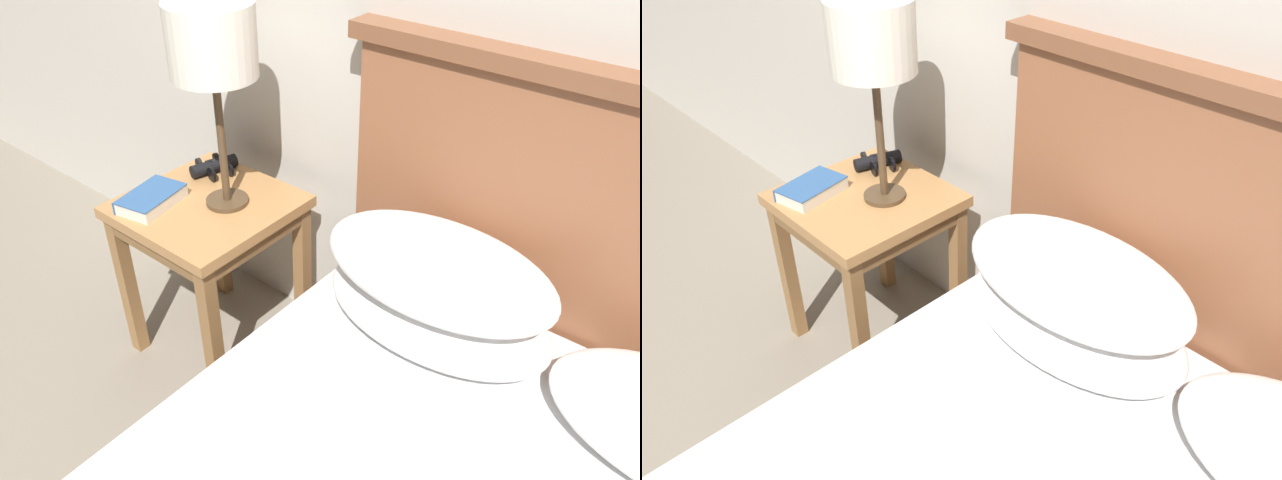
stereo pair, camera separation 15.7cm
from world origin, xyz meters
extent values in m
cube|color=#AD7A47|center=(-0.63, 0.70, 0.57)|extent=(0.48, 0.48, 0.04)
cube|color=brown|center=(-0.63, 0.70, 0.53)|extent=(0.45, 0.45, 0.05)
cube|color=olive|center=(-0.84, 0.49, 0.28)|extent=(0.04, 0.04, 0.55)
cube|color=olive|center=(-0.42, 0.49, 0.28)|extent=(0.04, 0.04, 0.55)
cube|color=olive|center=(-0.84, 0.90, 0.28)|extent=(0.04, 0.04, 0.55)
cube|color=olive|center=(-0.42, 0.90, 0.28)|extent=(0.04, 0.04, 0.55)
cube|color=silver|center=(0.46, 0.64, 0.48)|extent=(1.31, 0.28, 0.01)
cube|color=brown|center=(0.46, 0.99, 0.55)|extent=(1.43, 0.06, 1.10)
ellipsoid|color=white|center=(0.15, 0.75, 0.55)|extent=(0.60, 0.36, 0.15)
ellipsoid|color=white|center=(0.14, 0.75, 0.67)|extent=(0.60, 0.36, 0.15)
cylinder|color=#4C3823|center=(-0.58, 0.73, 0.59)|extent=(0.13, 0.13, 0.01)
cylinder|color=#4C3823|center=(-0.58, 0.73, 0.80)|extent=(0.02, 0.02, 0.39)
cylinder|color=silver|center=(-0.58, 0.73, 1.09)|extent=(0.24, 0.24, 0.20)
cube|color=silver|center=(-0.74, 0.58, 0.61)|extent=(0.16, 0.21, 0.04)
cube|color=#2D568E|center=(-0.74, 0.58, 0.63)|extent=(0.16, 0.22, 0.00)
cube|color=#2D568E|center=(-0.80, 0.57, 0.61)|extent=(0.05, 0.19, 0.04)
cylinder|color=black|center=(-0.76, 0.81, 0.61)|extent=(0.07, 0.10, 0.04)
cylinder|color=black|center=(-0.71, 0.80, 0.61)|extent=(0.05, 0.02, 0.05)
cylinder|color=black|center=(-0.80, 0.82, 0.61)|extent=(0.04, 0.02, 0.04)
cylinder|color=black|center=(-0.74, 0.87, 0.61)|extent=(0.07, 0.10, 0.04)
cylinder|color=black|center=(-0.70, 0.86, 0.61)|extent=(0.05, 0.02, 0.05)
cylinder|color=black|center=(-0.79, 0.88, 0.61)|extent=(0.04, 0.02, 0.04)
cube|color=black|center=(-0.75, 0.84, 0.62)|extent=(0.07, 0.05, 0.01)
cylinder|color=black|center=(-0.75, 0.84, 0.62)|extent=(0.02, 0.02, 0.02)
camera|label=1|loc=(0.68, -0.36, 1.59)|focal=35.00mm
camera|label=2|loc=(0.79, -0.25, 1.59)|focal=35.00mm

